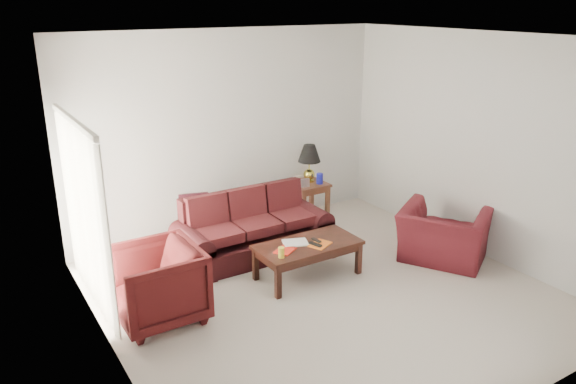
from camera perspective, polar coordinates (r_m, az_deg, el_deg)
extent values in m
plane|color=beige|center=(6.92, 3.78, -10.21)|extent=(5.00, 5.00, 0.00)
cube|color=silver|center=(6.69, -20.05, -2.26)|extent=(0.10, 2.00, 2.16)
cube|color=black|center=(7.74, -9.49, -1.60)|extent=(0.44, 0.30, 0.41)
cube|color=silver|center=(8.71, 1.75, 0.94)|extent=(0.14, 0.07, 0.13)
cylinder|color=#171897|center=(8.87, 3.24, 1.37)|extent=(0.14, 0.14, 0.17)
cube|color=silver|center=(8.98, 0.90, 1.57)|extent=(0.16, 0.18, 0.05)
imported|color=#3D0E0E|center=(6.36, -13.20, -9.15)|extent=(0.94, 0.92, 0.86)
imported|color=#440F15|center=(7.87, 15.52, -4.24)|extent=(1.41, 1.46, 0.73)
cube|color=red|center=(6.89, -0.30, -5.95)|extent=(0.32, 0.30, 0.01)
cube|color=white|center=(7.09, 0.75, -5.16)|extent=(0.37, 0.32, 0.02)
cube|color=orange|center=(7.06, 3.28, -5.33)|extent=(0.33, 0.30, 0.02)
cube|color=black|center=(7.01, 2.79, -5.33)|extent=(0.10, 0.19, 0.02)
cube|color=black|center=(7.13, 2.89, -4.91)|extent=(0.06, 0.16, 0.02)
cylinder|color=yellow|center=(6.70, -0.69, -6.16)|extent=(0.08, 0.08, 0.13)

